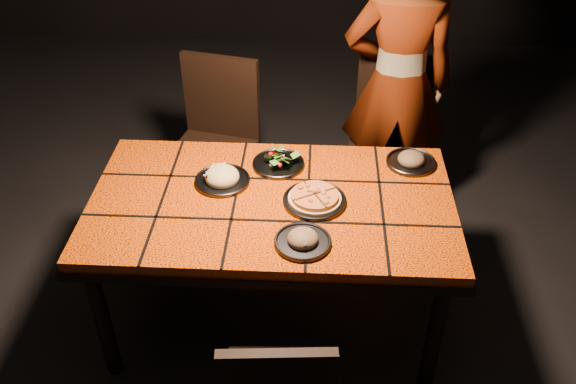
{
  "coord_description": "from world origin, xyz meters",
  "views": [
    {
      "loc": [
        0.18,
        -2.11,
        2.38
      ],
      "look_at": [
        0.07,
        -0.04,
        0.82
      ],
      "focal_mm": 38.0,
      "sensor_mm": 36.0,
      "label": 1
    }
  ],
  "objects_px": {
    "dining_table": "(272,213)",
    "chair_far_left": "(216,133)",
    "plate_pizza": "(315,199)",
    "plate_pasta": "(222,178)",
    "chair_far_right": "(389,126)",
    "diner": "(397,85)"
  },
  "relations": [
    {
      "from": "dining_table",
      "to": "diner",
      "type": "bearing_deg",
      "value": 56.56
    },
    {
      "from": "chair_far_right",
      "to": "diner",
      "type": "xyz_separation_m",
      "value": [
        0.01,
        -0.05,
        0.29
      ]
    },
    {
      "from": "chair_far_left",
      "to": "plate_pasta",
      "type": "distance_m",
      "value": 0.77
    },
    {
      "from": "dining_table",
      "to": "diner",
      "type": "relative_size",
      "value": 0.97
    },
    {
      "from": "dining_table",
      "to": "chair_far_right",
      "type": "bearing_deg",
      "value": 58.29
    },
    {
      "from": "chair_far_right",
      "to": "diner",
      "type": "bearing_deg",
      "value": -67.71
    },
    {
      "from": "dining_table",
      "to": "plate_pasta",
      "type": "distance_m",
      "value": 0.28
    },
    {
      "from": "diner",
      "to": "dining_table",
      "type": "bearing_deg",
      "value": 58.65
    },
    {
      "from": "diner",
      "to": "chair_far_right",
      "type": "bearing_deg",
      "value": -76.3
    },
    {
      "from": "chair_far_right",
      "to": "plate_pizza",
      "type": "xyz_separation_m",
      "value": [
        -0.43,
        -1.01,
        0.22
      ]
    },
    {
      "from": "chair_far_left",
      "to": "chair_far_right",
      "type": "xyz_separation_m",
      "value": [
        1.0,
        0.15,
        -0.02
      ]
    },
    {
      "from": "plate_pizza",
      "to": "plate_pasta",
      "type": "relative_size",
      "value": 1.25
    },
    {
      "from": "dining_table",
      "to": "chair_far_left",
      "type": "xyz_separation_m",
      "value": [
        -0.38,
        0.84,
        -0.11
      ]
    },
    {
      "from": "plate_pasta",
      "to": "plate_pizza",
      "type": "bearing_deg",
      "value": -16.76
    },
    {
      "from": "dining_table",
      "to": "plate_pasta",
      "type": "relative_size",
      "value": 6.41
    },
    {
      "from": "chair_far_left",
      "to": "chair_far_right",
      "type": "relative_size",
      "value": 1.03
    },
    {
      "from": "plate_pasta",
      "to": "dining_table",
      "type": "bearing_deg",
      "value": -26.27
    },
    {
      "from": "plate_pasta",
      "to": "chair_far_left",
      "type": "bearing_deg",
      "value": 101.49
    },
    {
      "from": "chair_far_left",
      "to": "diner",
      "type": "bearing_deg",
      "value": 19.05
    },
    {
      "from": "plate_pizza",
      "to": "plate_pasta",
      "type": "bearing_deg",
      "value": 163.24
    },
    {
      "from": "chair_far_left",
      "to": "plate_pasta",
      "type": "bearing_deg",
      "value": -65.39
    },
    {
      "from": "diner",
      "to": "plate_pizza",
      "type": "relative_size",
      "value": 5.32
    }
  ]
}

